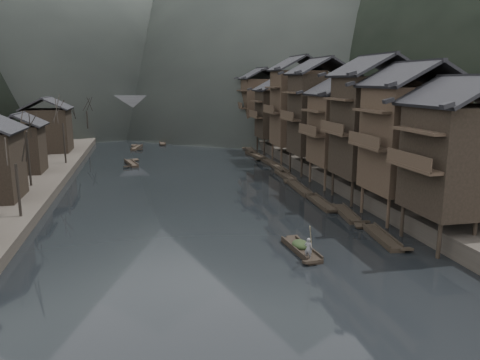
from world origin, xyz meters
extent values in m
plane|color=black|center=(0.00, 0.00, 0.00)|extent=(300.00, 300.00, 0.00)
cube|color=#2D2823|center=(35.00, 40.00, 0.90)|extent=(40.00, 200.00, 1.80)
cylinder|color=black|center=(14.20, -10.40, 1.30)|extent=(0.30, 0.30, 2.90)
cylinder|color=black|center=(14.20, -5.60, 1.30)|extent=(0.30, 0.30, 2.90)
cylinder|color=black|center=(16.95, -10.40, 1.30)|extent=(0.30, 0.30, 2.90)
cylinder|color=black|center=(16.95, -5.60, 1.30)|extent=(0.30, 0.30, 2.90)
cube|color=black|center=(17.30, -8.00, 6.50)|extent=(7.00, 6.00, 7.81)
cube|color=#33261C|center=(13.30, -8.00, 6.11)|extent=(1.20, 5.70, 0.25)
cylinder|color=#33261C|center=(14.20, -3.40, 1.30)|extent=(0.30, 0.30, 2.90)
cylinder|color=#33261C|center=(14.20, 1.40, 1.30)|extent=(0.30, 0.30, 2.90)
cylinder|color=#33261C|center=(16.95, -3.40, 1.30)|extent=(0.30, 0.30, 2.90)
cylinder|color=#33261C|center=(16.95, 1.40, 1.30)|extent=(0.30, 0.30, 2.90)
cube|color=#33261C|center=(17.30, -1.00, 7.12)|extent=(7.00, 6.00, 9.05)
cube|color=#33261C|center=(13.30, -1.00, 6.67)|extent=(1.20, 5.70, 0.25)
cylinder|color=black|center=(14.20, 3.60, 1.30)|extent=(0.30, 0.30, 2.90)
cylinder|color=black|center=(14.20, 8.40, 1.30)|extent=(0.30, 0.30, 2.90)
cylinder|color=black|center=(16.95, 3.60, 1.30)|extent=(0.30, 0.30, 2.90)
cylinder|color=black|center=(16.95, 8.40, 1.30)|extent=(0.30, 0.30, 2.90)
cube|color=black|center=(17.30, 6.00, 7.58)|extent=(7.00, 6.00, 9.97)
cube|color=#33261C|center=(13.30, 6.00, 7.09)|extent=(1.20, 5.70, 0.25)
cylinder|color=#33261C|center=(14.20, 10.60, 1.30)|extent=(0.30, 0.30, 2.90)
cylinder|color=#33261C|center=(14.20, 15.40, 1.30)|extent=(0.30, 0.30, 2.90)
cylinder|color=#33261C|center=(16.95, 10.60, 1.30)|extent=(0.30, 0.30, 2.90)
cylinder|color=#33261C|center=(16.95, 15.40, 1.30)|extent=(0.30, 0.30, 2.90)
cube|color=#33261C|center=(17.30, 13.00, 6.58)|extent=(7.00, 6.00, 7.97)
cube|color=#33261C|center=(13.30, 13.00, 6.18)|extent=(1.20, 5.70, 0.25)
cylinder|color=black|center=(14.20, 18.60, 1.30)|extent=(0.30, 0.30, 2.90)
cylinder|color=black|center=(14.20, 23.40, 1.30)|extent=(0.30, 0.30, 2.90)
cylinder|color=black|center=(16.95, 18.60, 1.30)|extent=(0.30, 0.30, 2.90)
cylinder|color=black|center=(16.95, 23.40, 1.30)|extent=(0.30, 0.30, 2.90)
cube|color=black|center=(17.30, 21.00, 7.78)|extent=(7.00, 6.00, 10.36)
cube|color=#33261C|center=(13.30, 21.00, 7.26)|extent=(1.20, 5.70, 0.25)
cylinder|color=#33261C|center=(14.20, 27.60, 1.30)|extent=(0.30, 0.30, 2.90)
cylinder|color=#33261C|center=(14.20, 32.40, 1.30)|extent=(0.30, 0.30, 2.90)
cylinder|color=#33261C|center=(16.95, 27.60, 1.30)|extent=(0.30, 0.30, 2.90)
cylinder|color=#33261C|center=(16.95, 32.40, 1.30)|extent=(0.30, 0.30, 2.90)
cube|color=#33261C|center=(17.30, 30.00, 8.12)|extent=(7.00, 6.00, 11.03)
cube|color=#33261C|center=(13.30, 30.00, 7.56)|extent=(1.20, 5.70, 0.25)
cylinder|color=black|center=(14.20, 37.60, 1.30)|extent=(0.30, 0.30, 2.90)
cylinder|color=black|center=(14.20, 42.40, 1.30)|extent=(0.30, 0.30, 2.90)
cylinder|color=black|center=(16.95, 37.60, 1.30)|extent=(0.30, 0.30, 2.90)
cylinder|color=black|center=(16.95, 42.40, 1.30)|extent=(0.30, 0.30, 2.90)
cube|color=black|center=(17.30, 40.00, 6.55)|extent=(7.00, 6.00, 7.91)
cube|color=#33261C|center=(13.30, 40.00, 6.16)|extent=(1.20, 5.70, 0.25)
cylinder|color=#33261C|center=(14.20, 49.60, 1.30)|extent=(0.30, 0.30, 2.90)
cylinder|color=#33261C|center=(14.20, 54.40, 1.30)|extent=(0.30, 0.30, 2.90)
cylinder|color=#33261C|center=(16.95, 49.60, 1.30)|extent=(0.30, 0.30, 2.90)
cylinder|color=#33261C|center=(16.95, 54.40, 1.30)|extent=(0.30, 0.30, 2.90)
cube|color=#33261C|center=(17.30, 52.00, 7.55)|extent=(7.00, 6.00, 9.89)
cube|color=#33261C|center=(13.30, 52.00, 7.05)|extent=(1.20, 5.70, 0.25)
cube|color=black|center=(-20.50, 24.00, 4.10)|extent=(5.00, 5.00, 5.80)
cube|color=black|center=(-20.50, 42.00, 4.60)|extent=(6.50, 6.50, 6.80)
cylinder|color=black|center=(-17.00, 3.22, 3.45)|extent=(0.24, 0.24, 4.49)
cylinder|color=black|center=(-17.00, 15.74, 3.78)|extent=(0.24, 0.24, 5.15)
cylinder|color=black|center=(-17.00, 30.02, 3.97)|extent=(0.24, 0.24, 5.54)
cylinder|color=black|center=(-17.00, 46.63, 3.61)|extent=(0.24, 0.24, 4.82)
cylinder|color=black|center=(-17.00, 60.74, 3.83)|extent=(0.24, 0.24, 5.26)
cube|color=black|center=(12.31, -5.90, 0.15)|extent=(1.79, 6.22, 0.30)
cube|color=black|center=(12.31, -5.90, 0.33)|extent=(1.83, 6.11, 0.10)
cube|color=black|center=(11.98, -2.98, 0.29)|extent=(1.01, 0.86, 0.33)
cube|color=black|center=(12.64, -8.83, 0.29)|extent=(1.01, 0.86, 0.33)
cube|color=black|center=(12.38, 0.82, 0.15)|extent=(1.86, 6.00, 0.30)
cube|color=black|center=(12.38, 0.82, 0.33)|extent=(1.90, 5.89, 0.10)
cube|color=black|center=(12.01, 3.63, 0.29)|extent=(1.02, 0.85, 0.32)
cube|color=black|center=(12.75, -1.99, 0.29)|extent=(1.02, 0.85, 0.32)
cube|color=black|center=(11.49, 5.13, 0.15)|extent=(1.31, 6.67, 0.30)
cube|color=black|center=(11.49, 5.13, 0.33)|extent=(1.37, 6.54, 0.10)
cube|color=black|center=(11.39, 8.32, 0.29)|extent=(0.96, 0.85, 0.34)
cube|color=black|center=(11.60, 1.95, 0.29)|extent=(0.96, 0.85, 0.34)
cube|color=black|center=(11.52, 11.65, 0.15)|extent=(1.46, 7.65, 0.30)
cube|color=black|center=(11.52, 11.65, 0.33)|extent=(1.51, 7.50, 0.10)
cube|color=black|center=(11.35, 15.29, 0.29)|extent=(0.98, 0.97, 0.37)
cube|color=black|center=(11.69, 8.00, 0.29)|extent=(0.98, 0.97, 0.37)
cube|color=black|center=(12.07, 18.77, 0.15)|extent=(1.14, 6.46, 0.30)
cube|color=black|center=(12.07, 18.77, 0.33)|extent=(1.19, 6.33, 0.10)
cube|color=black|center=(12.08, 21.87, 0.29)|extent=(0.94, 0.80, 0.34)
cube|color=black|center=(12.05, 15.67, 0.29)|extent=(0.94, 0.80, 0.34)
cube|color=black|center=(12.76, 23.66, 0.15)|extent=(1.26, 6.95, 0.30)
cube|color=black|center=(12.76, 23.66, 0.33)|extent=(1.31, 6.81, 0.10)
cube|color=black|center=(12.68, 26.98, 0.29)|extent=(0.95, 0.87, 0.35)
cube|color=black|center=(12.83, 20.33, 0.29)|extent=(0.95, 0.87, 0.35)
cube|color=black|center=(12.66, 29.78, 0.15)|extent=(1.30, 6.07, 0.30)
cube|color=black|center=(12.66, 29.78, 0.33)|extent=(1.35, 5.96, 0.10)
cube|color=black|center=(12.76, 32.68, 0.29)|extent=(0.96, 0.78, 0.33)
cube|color=black|center=(12.57, 26.88, 0.29)|extent=(0.96, 0.78, 0.33)
cube|color=black|center=(12.24, 35.51, 0.15)|extent=(1.98, 7.77, 0.30)
cube|color=black|center=(12.24, 35.51, 0.33)|extent=(2.02, 7.63, 0.10)
cube|color=black|center=(12.67, 39.18, 0.29)|extent=(1.04, 1.04, 0.37)
cube|color=black|center=(11.81, 31.84, 0.29)|extent=(1.04, 1.04, 0.37)
cube|color=black|center=(12.68, 41.30, 0.15)|extent=(1.66, 7.30, 0.30)
cube|color=black|center=(12.68, 41.30, 0.33)|extent=(1.70, 7.16, 0.10)
cube|color=black|center=(12.41, 44.76, 0.29)|extent=(1.00, 0.96, 0.36)
cube|color=black|center=(12.95, 37.84, 0.29)|extent=(1.00, 0.96, 0.36)
cube|color=black|center=(12.67, 48.61, 0.15)|extent=(1.35, 7.30, 0.30)
cube|color=black|center=(12.67, 48.61, 0.33)|extent=(1.40, 7.16, 0.10)
cube|color=black|center=(12.55, 52.10, 0.29)|extent=(0.96, 0.92, 0.36)
cube|color=black|center=(12.79, 45.12, 0.29)|extent=(0.96, 0.92, 0.36)
cube|color=black|center=(12.51, 53.13, 0.15)|extent=(1.54, 6.67, 0.30)
cube|color=black|center=(12.51, 53.13, 0.33)|extent=(1.58, 6.55, 0.10)
cube|color=black|center=(12.30, 56.30, 0.29)|extent=(0.99, 0.87, 0.34)
cube|color=black|center=(12.73, 49.96, 0.29)|extent=(0.99, 0.87, 0.34)
cube|color=black|center=(11.50, 60.56, 0.15)|extent=(1.57, 6.92, 0.30)
cube|color=black|center=(11.50, 60.56, 0.33)|extent=(1.61, 6.79, 0.10)
cube|color=black|center=(11.72, 63.84, 0.29)|extent=(0.99, 0.90, 0.35)
cube|color=black|center=(11.27, 57.27, 0.29)|extent=(0.99, 0.90, 0.35)
cube|color=black|center=(-7.55, 32.38, 0.15)|extent=(2.26, 5.99, 0.30)
cube|color=black|center=(-7.55, 32.38, 0.33)|extent=(2.28, 5.89, 0.10)
cube|color=black|center=(-6.93, 35.15, 0.29)|extent=(0.99, 0.90, 0.32)
cube|color=black|center=(-8.17, 29.61, 0.29)|extent=(0.99, 0.90, 0.32)
cube|color=black|center=(-6.87, 49.39, 0.15)|extent=(2.23, 6.04, 0.30)
cube|color=black|center=(-6.87, 49.39, 0.33)|extent=(2.25, 5.93, 0.10)
cube|color=black|center=(-7.47, 52.19, 0.29)|extent=(0.99, 0.90, 0.32)
cube|color=black|center=(-6.27, 46.59, 0.29)|extent=(0.99, 0.90, 0.32)
cube|color=black|center=(-2.04, 54.52, 0.15)|extent=(1.09, 4.97, 0.30)
cube|color=black|center=(-2.04, 54.52, 0.33)|extent=(1.14, 4.88, 0.10)
cube|color=black|center=(-2.00, 56.90, 0.29)|extent=(0.86, 0.63, 0.30)
cube|color=black|center=(-2.08, 52.14, 0.29)|extent=(0.86, 0.63, 0.30)
cube|color=black|center=(-4.02, 69.31, 0.15)|extent=(2.57, 5.07, 0.30)
cube|color=black|center=(-4.02, 69.31, 0.33)|extent=(2.58, 4.99, 0.10)
cube|color=black|center=(-3.24, 71.59, 0.29)|extent=(1.01, 0.87, 0.30)
cube|color=black|center=(-4.80, 67.04, 0.29)|extent=(1.01, 0.87, 0.30)
cube|color=#4C4C4F|center=(0.00, 72.00, 7.20)|extent=(40.00, 6.00, 1.60)
cube|color=#4C4C4F|center=(0.00, 69.30, 8.50)|extent=(40.00, 0.50, 1.00)
cube|color=#4C4C4F|center=(0.00, 74.70, 8.50)|extent=(40.00, 0.50, 1.00)
cube|color=#4C4C4F|center=(-14.00, 72.00, 3.20)|extent=(3.20, 6.00, 6.40)
cube|color=#4C4C4F|center=(-4.50, 72.00, 3.20)|extent=(3.20, 6.00, 6.40)
cube|color=#4C4C4F|center=(4.50, 72.00, 3.20)|extent=(3.20, 6.00, 6.40)
cube|color=#4C4C4F|center=(14.00, 72.00, 3.20)|extent=(3.20, 6.00, 6.40)
cube|color=black|center=(5.21, -7.31, 0.15)|extent=(1.51, 5.14, 0.30)
cube|color=black|center=(5.21, -7.31, 0.33)|extent=(1.56, 5.04, 0.10)
cube|color=black|center=(5.41, -4.88, 0.29)|extent=(0.98, 0.71, 0.30)
cube|color=black|center=(5.01, -9.73, 0.29)|extent=(0.98, 0.71, 0.30)
ellipsoid|color=black|center=(5.23, -7.06, 0.80)|extent=(1.21, 1.59, 0.73)
imported|color=slate|center=(5.05, -9.23, 1.21)|extent=(0.67, 0.64, 1.53)
cylinder|color=#8C7A51|center=(5.25, -9.23, 3.73)|extent=(1.43, 2.89, 3.51)
camera|label=1|loc=(-5.66, -37.81, 12.16)|focal=35.00mm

